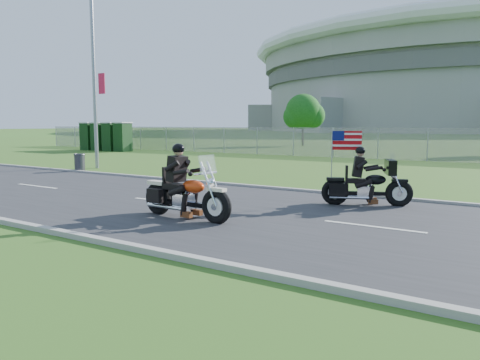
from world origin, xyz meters
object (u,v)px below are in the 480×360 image
Objects in this scene: streetlight at (97,55)px; porta_toilet_d at (89,137)px; motorcycle_follow at (367,186)px; trash_can at (80,163)px; porta_toilet_a at (123,137)px; porta_toilet_b at (111,137)px; motorcycle_lead at (184,196)px; porta_toilet_c at (100,137)px.

streetlight is 18.40m from porta_toilet_d.
motorcycle_follow is 2.76× the size of trash_can.
trash_can is (10.83, -12.70, -0.74)m from porta_toilet_a.
porta_toilet_b is 1.01× the size of motorcycle_follow.
motorcycle_lead is at bearing -150.51° from motorcycle_follow.
porta_toilet_a is at bearing 0.00° from porta_toilet_b.
porta_toilet_b is 1.00× the size of porta_toilet_c.
porta_toilet_b and porta_toilet_d have the same top height.
streetlight is 12.07× the size of trash_can.
streetlight is at bearing -47.09° from porta_toilet_a.
streetlight is at bearing -40.06° from porta_toilet_c.
porta_toilet_d is at bearing 148.39° from motorcycle_lead.
motorcycle_lead is 3.22× the size of trash_can.
porta_toilet_b is 0.86× the size of motorcycle_lead.
porta_toilet_b is 29.81m from motorcycle_lead.
porta_toilet_c reaches higher than motorcycle_follow.
streetlight is 3.75× the size of motorcycle_lead.
porta_toilet_d is (-14.22, 10.78, -4.49)m from streetlight.
porta_toilet_b is (-11.42, 10.78, -4.49)m from streetlight.
porta_toilet_a is at bearing 132.91° from streetlight.
motorcycle_follow is 14.26m from trash_can.
trash_can is at bearing -46.07° from porta_toilet_b.
porta_toilet_c is 0.86× the size of motorcycle_lead.
porta_toilet_d is at bearing 180.00° from porta_toilet_b.
porta_toilet_b is (-1.40, 0.00, 0.00)m from porta_toilet_a.
porta_toilet_b is 2.80m from porta_toilet_d.
porta_toilet_a and porta_toilet_b have the same top height.
porta_toilet_d is 1.01× the size of motorcycle_follow.
streetlight reaches higher than porta_toilet_c.
motorcycle_lead is at bearing -40.00° from porta_toilet_a.
streetlight is 16.22m from motorcycle_follow.
porta_toilet_c is 1.01× the size of motorcycle_follow.
motorcycle_follow is (29.19, -14.42, -0.59)m from porta_toilet_d.
trash_can is (-11.17, 5.76, -0.15)m from motorcycle_lead.
streetlight is at bearing 150.89° from motorcycle_lead.
motorcycle_lead is (24.80, -18.46, -0.59)m from porta_toilet_c.
porta_toilet_a is 1.00× the size of porta_toilet_b.
streetlight is at bearing -43.35° from porta_toilet_b.
porta_toilet_c is at bearing 0.00° from porta_toilet_d.
streetlight reaches higher than porta_toilet_b.
porta_toilet_a is 28.73m from motorcycle_lead.
streetlight reaches higher than trash_can.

